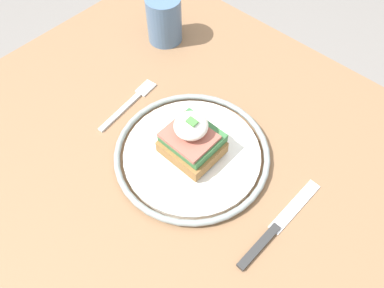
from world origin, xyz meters
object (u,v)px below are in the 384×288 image
Objects in this scene: plate at (192,154)px; fork at (130,102)px; knife at (274,230)px; cup at (164,19)px; sandwich at (192,139)px.

plate reaches higher than fork.
cup is at bearing 154.99° from knife.
plate is at bearing -36.74° from cup.
knife is at bearing -5.07° from sandwich.
sandwich reaches higher than fork.
plate is 0.30m from cup.
knife is at bearing -4.71° from plate.
cup is at bearing 143.24° from sandwich.
knife is (0.17, -0.02, -0.04)m from sandwich.
cup reaches higher than knife.
cup is (-0.24, 0.18, 0.04)m from plate.
sandwich is (-0.00, 0.00, 0.04)m from plate.
sandwich and cup have the same top height.
sandwich is at bearing -36.76° from cup.
plate is 0.16m from fork.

